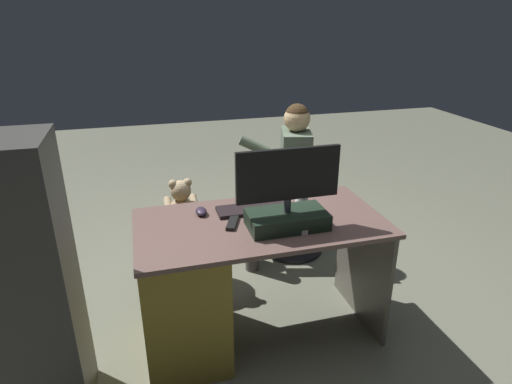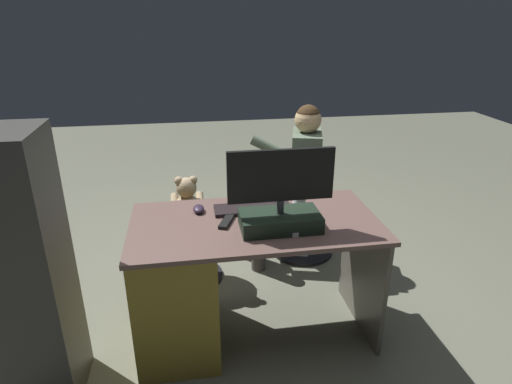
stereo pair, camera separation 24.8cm
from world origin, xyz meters
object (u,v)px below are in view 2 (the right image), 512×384
(cup, at_px, (299,203))
(teddy_bear, at_px, (187,200))
(office_chair_teddy, at_px, (190,244))
(monitor, at_px, (280,206))
(computer_mouse, at_px, (199,209))
(keyboard, at_px, (253,208))
(tv_remote, at_px, (226,222))
(desk, at_px, (194,281))
(visitor_chair, at_px, (303,221))
(person, at_px, (294,172))

(cup, bearing_deg, teddy_bear, -42.77)
(office_chair_teddy, bearing_deg, monitor, 122.80)
(computer_mouse, bearing_deg, office_chair_teddy, -82.16)
(monitor, bearing_deg, teddy_bear, -57.59)
(keyboard, relative_size, tv_remote, 2.80)
(computer_mouse, relative_size, teddy_bear, 0.32)
(desk, distance_m, visitor_chair, 1.20)
(monitor, bearing_deg, tv_remote, -19.86)
(desk, height_order, tv_remote, tv_remote)
(computer_mouse, height_order, cup, cup)
(computer_mouse, height_order, person, person)
(person, bearing_deg, office_chair_teddy, 15.09)
(desk, distance_m, monitor, 0.64)
(monitor, bearing_deg, visitor_chair, -112.73)
(monitor, height_order, keyboard, monitor)
(computer_mouse, xyz_separation_m, teddy_bear, (0.06, -0.46, -0.14))
(person, bearing_deg, monitor, 71.77)
(cup, distance_m, tv_remote, 0.41)
(tv_remote, xyz_separation_m, teddy_bear, (0.20, -0.63, -0.14))
(monitor, xyz_separation_m, tv_remote, (0.26, -0.09, -0.11))
(desk, height_order, computer_mouse, computer_mouse)
(teddy_bear, relative_size, person, 0.27)
(cup, xyz_separation_m, tv_remote, (0.40, 0.07, -0.04))
(teddy_bear, bearing_deg, cup, 137.23)
(visitor_chair, bearing_deg, computer_mouse, 40.85)
(teddy_bear, bearing_deg, visitor_chair, -165.60)
(tv_remote, distance_m, teddy_bear, 0.67)
(monitor, relative_size, cup, 4.87)
(cup, distance_m, visitor_chair, 0.96)
(office_chair_teddy, distance_m, visitor_chair, 0.88)
(monitor, xyz_separation_m, keyboard, (0.10, -0.23, -0.11))
(person, bearing_deg, desk, 47.72)
(office_chair_teddy, bearing_deg, computer_mouse, 97.84)
(desk, bearing_deg, person, -132.28)
(desk, height_order, keyboard, keyboard)
(computer_mouse, bearing_deg, tv_remote, 129.58)
(keyboard, height_order, tv_remote, keyboard)
(cup, relative_size, tv_remote, 0.71)
(cup, bearing_deg, person, -102.05)
(computer_mouse, bearing_deg, desk, 73.25)
(teddy_bear, bearing_deg, office_chair_teddy, 90.00)
(monitor, bearing_deg, desk, -12.06)
(computer_mouse, xyz_separation_m, cup, (-0.54, 0.09, 0.04))
(desk, xyz_separation_m, teddy_bear, (0.01, -0.63, 0.20))
(visitor_chair, bearing_deg, desk, 45.23)
(computer_mouse, bearing_deg, visitor_chair, -139.15)
(office_chair_teddy, bearing_deg, cup, 137.80)
(monitor, xyz_separation_m, office_chair_teddy, (0.46, -0.71, -0.57))
(office_chair_teddy, bearing_deg, teddy_bear, -90.00)
(desk, height_order, teddy_bear, teddy_bear)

